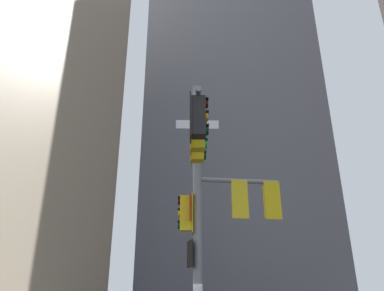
% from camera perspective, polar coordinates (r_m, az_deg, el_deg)
% --- Properties ---
extents(building_tower_left, '(12.21, 12.21, 42.81)m').
position_cam_1_polar(building_tower_left, '(30.72, -26.75, 19.29)').
color(building_tower_left, tan).
rests_on(building_tower_left, ground).
extents(building_mid_block, '(16.95, 16.95, 34.94)m').
position_cam_1_polar(building_mid_block, '(39.99, 8.83, 0.60)').
color(building_mid_block, slate).
rests_on(building_mid_block, ground).
extents(signal_pole_assembly, '(2.83, 4.23, 8.60)m').
position_cam_1_polar(signal_pole_assembly, '(10.22, 2.62, -7.13)').
color(signal_pole_assembly, gray).
rests_on(signal_pole_assembly, ground).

